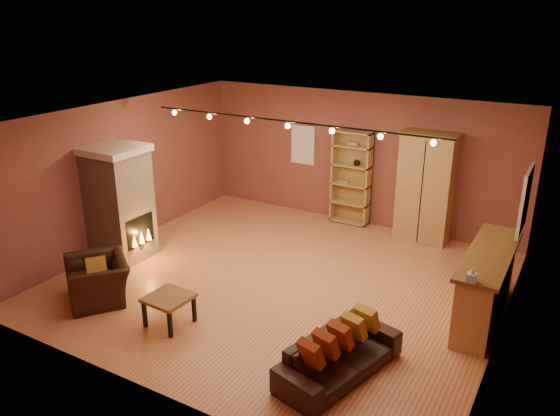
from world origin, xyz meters
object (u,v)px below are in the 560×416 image
Objects in this scene: fireplace at (120,203)px; bar_counter at (486,285)px; loveseat at (340,349)px; coffee_table at (169,300)px; armoire at (425,187)px; bookcase at (352,177)px; armchair at (97,273)px.

fireplace reaches higher than bar_counter.
loveseat reaches higher than coffee_table.
armoire reaches higher than coffee_table.
coffee_table is at bearing -31.20° from fireplace.
armoire is at bearing 37.90° from fireplace.
loveseat is at bearing -68.50° from bookcase.
fireplace is 1.13× the size of loveseat.
loveseat is 2.65m from coffee_table.
bar_counter is at bearing -56.21° from armoire.
fireplace is 6.36m from bar_counter.
armoire is 1.77× the size of armchair.
bar_counter reaches higher than armchair.
fireplace is 5.12m from loveseat.
bar_counter is 2.67m from loveseat.
coffee_table is (-3.96, -2.49, -0.16)m from bar_counter.
bar_counter is 5.96m from armchair.
loveseat is 2.94× the size of coffee_table.
loveseat is at bearing 3.66° from coffee_table.
coffee_table is (1.46, -0.00, -0.06)m from armchair.
bookcase is 5.37m from loveseat.
armoire reaches higher than loveseat.
bookcase is 5.21m from coffee_table.
loveseat is (-1.31, -2.32, -0.18)m from bar_counter.
armoire is 3.02m from bar_counter.
fireplace is at bearing 91.00° from loveseat.
fireplace is 1.71× the size of armchair.
fireplace is 0.94× the size of bar_counter.
armchair is at bearing -155.40° from bar_counter.
fireplace is 5.81m from armoire.
armoire is 4.85m from loveseat.
bar_counter is at bearing -38.97° from bookcase.
bar_counter is 1.21× the size of loveseat.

